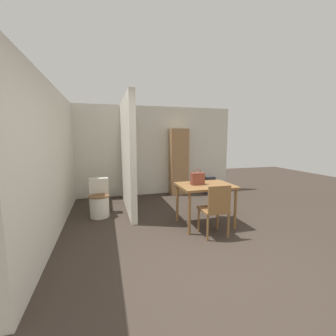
{
  "coord_description": "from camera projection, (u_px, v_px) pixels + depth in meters",
  "views": [
    {
      "loc": [
        -1.2,
        -2.46,
        1.63
      ],
      "look_at": [
        0.01,
        1.82,
        1.03
      ],
      "focal_mm": 24.0,
      "sensor_mm": 36.0,
      "label": 1
    }
  ],
  "objects": [
    {
      "name": "ground_plane",
      "position": [
        206.0,
        265.0,
        2.89
      ],
      "size": [
        16.0,
        16.0,
        0.0
      ],
      "primitive_type": "plane",
      "color": "#382D26"
    },
    {
      "name": "wall_back",
      "position": [
        148.0,
        151.0,
        6.42
      ],
      "size": [
        4.98,
        0.12,
        2.5
      ],
      "color": "beige",
      "rests_on": "ground_plane"
    },
    {
      "name": "wall_left",
      "position": [
        56.0,
        159.0,
        3.99
      ],
      "size": [
        0.12,
        4.81,
        2.5
      ],
      "color": "beige",
      "rests_on": "ground_plane"
    },
    {
      "name": "partition_wall",
      "position": [
        127.0,
        154.0,
        5.11
      ],
      "size": [
        0.12,
        2.22,
        2.5
      ],
      "color": "beige",
      "rests_on": "ground_plane"
    },
    {
      "name": "dining_table",
      "position": [
        205.0,
        190.0,
        4.15
      ],
      "size": [
        0.99,
        0.77,
        0.77
      ],
      "color": "brown",
      "rests_on": "ground_plane"
    },
    {
      "name": "wooden_chair",
      "position": [
        215.0,
        208.0,
        3.66
      ],
      "size": [
        0.43,
        0.43,
        0.89
      ],
      "rotation": [
        0.0,
        0.0,
        -0.01
      ],
      "color": "brown",
      "rests_on": "ground_plane"
    },
    {
      "name": "toilet",
      "position": [
        99.0,
        201.0,
        4.68
      ],
      "size": [
        0.41,
        0.56,
        0.77
      ],
      "color": "silver",
      "rests_on": "ground_plane"
    },
    {
      "name": "handbag",
      "position": [
        198.0,
        178.0,
        4.12
      ],
      "size": [
        0.24,
        0.12,
        0.29
      ],
      "color": "brown",
      "rests_on": "dining_table"
    },
    {
      "name": "wooden_cabinet",
      "position": [
        179.0,
        162.0,
        6.45
      ],
      "size": [
        0.51,
        0.36,
        1.88
      ],
      "color": "#997047",
      "rests_on": "ground_plane"
    },
    {
      "name": "space_heater",
      "position": [
        210.0,
        185.0,
        6.58
      ],
      "size": [
        0.29,
        0.18,
        0.5
      ],
      "color": "#2D2D33",
      "rests_on": "ground_plane"
    }
  ]
}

